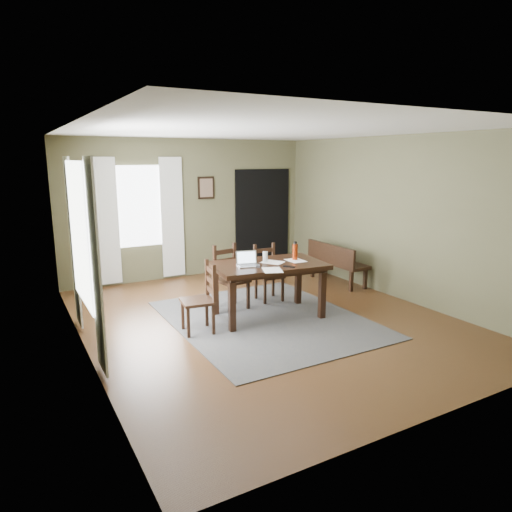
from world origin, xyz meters
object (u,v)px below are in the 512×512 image
chair_end (201,299)px  bench (335,260)px  chair_back_left (230,278)px  laptop (247,262)px  dining_table (268,270)px  water_bottle (295,251)px  chair_back_right (268,273)px

chair_end → bench: size_ratio=0.71×
chair_back_left → laptop: size_ratio=2.84×
chair_back_left → dining_table: bearing=-73.4°
dining_table → laptop: bearing=-176.1°
laptop → water_bottle: water_bottle is taller
chair_back_right → chair_end: bearing=-149.2°
laptop → water_bottle: size_ratio=1.26×
chair_end → chair_back_left: size_ratio=0.96×
dining_table → bench: dining_table is taller
bench → chair_end: bearing=108.9°
chair_back_left → chair_back_right: bearing=-3.2°
chair_back_right → chair_back_left: bearing=-171.2°
chair_back_left → bench: bearing=-0.9°
chair_back_right → bench: bearing=12.2°
chair_end → chair_back_right: bearing=126.0°
chair_end → laptop: (0.77, 0.11, 0.40)m
laptop → dining_table: bearing=11.6°
chair_end → chair_back_right: 1.73m
bench → water_bottle: 1.93m
chair_back_right → water_bottle: 0.87m
dining_table → chair_end: chair_end is taller
chair_end → bench: 3.35m
dining_table → chair_back_right: 0.88m
chair_back_left → bench: (2.37, 0.35, -0.04)m
dining_table → chair_end: (-1.10, -0.09, -0.25)m
chair_back_left → chair_back_right: 0.74m
chair_end → chair_back_left: (0.79, 0.73, 0.02)m
bench → dining_table: bearing=115.7°
bench → laptop: laptop is taller
chair_end → bench: bearing=116.9°
chair_back_left → water_bottle: 1.11m
bench → water_bottle: (-1.59, -0.99, 0.49)m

